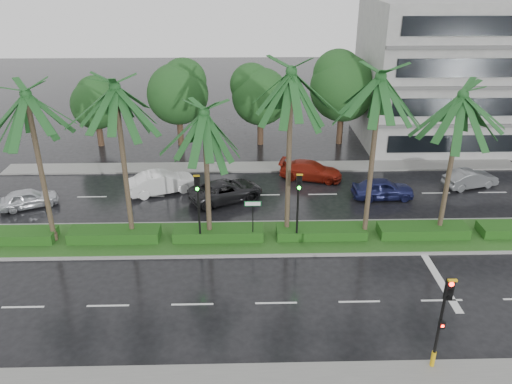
{
  "coord_description": "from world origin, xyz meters",
  "views": [
    {
      "loc": [
        -1.46,
        -24.27,
        14.97
      ],
      "look_at": [
        -0.8,
        1.5,
        2.83
      ],
      "focal_mm": 35.0,
      "sensor_mm": 36.0,
      "label": 1
    }
  ],
  "objects_px": {
    "car_grey": "(470,179)",
    "car_white": "(162,182)",
    "car_red": "(311,170)",
    "car_silver": "(28,198)",
    "signal_median_left": "(198,199)",
    "street_sign": "(253,211)",
    "signal_near": "(442,320)",
    "car_blue": "(383,189)",
    "car_darkgrey": "(226,191)"
  },
  "relations": [
    {
      "from": "car_grey",
      "to": "car_white",
      "type": "bearing_deg",
      "value": 74.97
    },
    {
      "from": "car_white",
      "to": "car_grey",
      "type": "bearing_deg",
      "value": -109.77
    },
    {
      "from": "signal_near",
      "to": "street_sign",
      "type": "height_order",
      "value": "signal_near"
    },
    {
      "from": "signal_near",
      "to": "car_white",
      "type": "relative_size",
      "value": 0.93
    },
    {
      "from": "car_red",
      "to": "car_darkgrey",
      "type": "bearing_deg",
      "value": 134.71
    },
    {
      "from": "car_red",
      "to": "signal_near",
      "type": "bearing_deg",
      "value": -156.89
    },
    {
      "from": "car_white",
      "to": "car_blue",
      "type": "relative_size",
      "value": 1.13
    },
    {
      "from": "car_grey",
      "to": "car_blue",
      "type": "bearing_deg",
      "value": 87.87
    },
    {
      "from": "signal_near",
      "to": "car_darkgrey",
      "type": "height_order",
      "value": "signal_near"
    },
    {
      "from": "signal_near",
      "to": "car_blue",
      "type": "bearing_deg",
      "value": 82.81
    },
    {
      "from": "signal_median_left",
      "to": "street_sign",
      "type": "height_order",
      "value": "signal_median_left"
    },
    {
      "from": "car_red",
      "to": "car_silver",
      "type": "bearing_deg",
      "value": 117.87
    },
    {
      "from": "car_white",
      "to": "car_darkgrey",
      "type": "height_order",
      "value": "car_white"
    },
    {
      "from": "signal_near",
      "to": "signal_median_left",
      "type": "bearing_deg",
      "value": 135.91
    },
    {
      "from": "car_white",
      "to": "car_silver",
      "type": "bearing_deg",
      "value": 82.75
    },
    {
      "from": "car_blue",
      "to": "car_grey",
      "type": "bearing_deg",
      "value": -78.25
    },
    {
      "from": "signal_median_left",
      "to": "car_grey",
      "type": "distance_m",
      "value": 20.37
    },
    {
      "from": "car_silver",
      "to": "signal_median_left",
      "type": "bearing_deg",
      "value": -138.71
    },
    {
      "from": "car_darkgrey",
      "to": "car_grey",
      "type": "relative_size",
      "value": 1.28
    },
    {
      "from": "car_blue",
      "to": "car_white",
      "type": "bearing_deg",
      "value": 83.02
    },
    {
      "from": "car_white",
      "to": "car_red",
      "type": "distance_m",
      "value": 10.9
    },
    {
      "from": "car_white",
      "to": "car_red",
      "type": "bearing_deg",
      "value": -99.44
    },
    {
      "from": "signal_median_left",
      "to": "car_silver",
      "type": "xyz_separation_m",
      "value": [
        -11.7,
        5.28,
        -2.37
      ]
    },
    {
      "from": "car_grey",
      "to": "signal_near",
      "type": "bearing_deg",
      "value": 137.35
    },
    {
      "from": "car_white",
      "to": "car_grey",
      "type": "xyz_separation_m",
      "value": [
        21.93,
        0.37,
        -0.12
      ]
    },
    {
      "from": "car_white",
      "to": "car_blue",
      "type": "xyz_separation_m",
      "value": [
        15.19,
        -1.3,
        -0.06
      ]
    },
    {
      "from": "signal_median_left",
      "to": "car_blue",
      "type": "xyz_separation_m",
      "value": [
        11.98,
        6.01,
        -2.29
      ]
    },
    {
      "from": "street_sign",
      "to": "car_white",
      "type": "relative_size",
      "value": 0.55
    },
    {
      "from": "signal_median_left",
      "to": "car_silver",
      "type": "bearing_deg",
      "value": 155.72
    },
    {
      "from": "signal_near",
      "to": "car_grey",
      "type": "xyz_separation_m",
      "value": [
        8.72,
        17.36,
        -1.86
      ]
    },
    {
      "from": "car_silver",
      "to": "car_blue",
      "type": "xyz_separation_m",
      "value": [
        23.68,
        0.74,
        0.08
      ]
    },
    {
      "from": "car_darkgrey",
      "to": "car_blue",
      "type": "bearing_deg",
      "value": -114.15
    },
    {
      "from": "car_darkgrey",
      "to": "car_blue",
      "type": "distance_m",
      "value": 10.69
    },
    {
      "from": "car_white",
      "to": "car_red",
      "type": "xyz_separation_m",
      "value": [
        10.69,
        2.14,
        -0.1
      ]
    },
    {
      "from": "car_silver",
      "to": "car_white",
      "type": "bearing_deg",
      "value": -100.96
    },
    {
      "from": "car_darkgrey",
      "to": "car_blue",
      "type": "xyz_separation_m",
      "value": [
        10.69,
        0.02,
        0.01
      ]
    },
    {
      "from": "signal_median_left",
      "to": "car_blue",
      "type": "distance_m",
      "value": 13.6
    },
    {
      "from": "signal_near",
      "to": "car_darkgrey",
      "type": "xyz_separation_m",
      "value": [
        -8.71,
        15.69,
        -1.8
      ]
    },
    {
      "from": "signal_near",
      "to": "car_red",
      "type": "height_order",
      "value": "signal_near"
    },
    {
      "from": "car_silver",
      "to": "street_sign",
      "type": "bearing_deg",
      "value": -133.55
    },
    {
      "from": "car_blue",
      "to": "street_sign",
      "type": "bearing_deg",
      "value": 120.9
    },
    {
      "from": "car_red",
      "to": "street_sign",
      "type": "bearing_deg",
      "value": 169.79
    },
    {
      "from": "signal_near",
      "to": "car_grey",
      "type": "height_order",
      "value": "signal_near"
    },
    {
      "from": "street_sign",
      "to": "car_white",
      "type": "xyz_separation_m",
      "value": [
        -6.21,
        7.13,
        -1.35
      ]
    },
    {
      "from": "signal_near",
      "to": "car_grey",
      "type": "distance_m",
      "value": 19.52
    },
    {
      "from": "street_sign",
      "to": "car_silver",
      "type": "bearing_deg",
      "value": 160.88
    },
    {
      "from": "street_sign",
      "to": "signal_near",
      "type": "bearing_deg",
      "value": -54.66
    },
    {
      "from": "signal_near",
      "to": "street_sign",
      "type": "distance_m",
      "value": 12.11
    },
    {
      "from": "street_sign",
      "to": "car_grey",
      "type": "height_order",
      "value": "street_sign"
    },
    {
      "from": "car_white",
      "to": "street_sign",
      "type": "bearing_deg",
      "value": -159.66
    }
  ]
}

